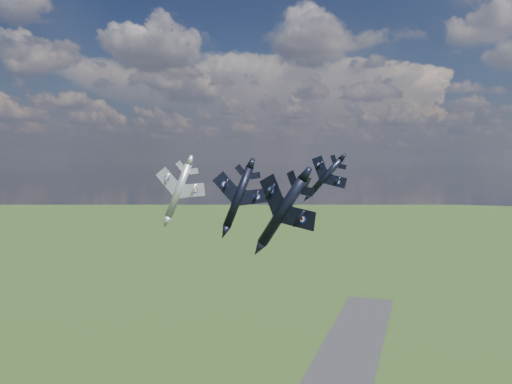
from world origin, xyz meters
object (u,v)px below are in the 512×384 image
(jet_lead_navy, at_px, (238,197))
(jet_left_silver, at_px, (178,191))
(jet_right_navy, at_px, (282,212))
(jet_high_navy, at_px, (325,177))

(jet_lead_navy, height_order, jet_left_silver, jet_left_silver)
(jet_right_navy, relative_size, jet_left_silver, 0.96)
(jet_lead_navy, relative_size, jet_high_navy, 1.10)
(jet_lead_navy, height_order, jet_right_navy, jet_right_navy)
(jet_lead_navy, bearing_deg, jet_right_navy, -76.94)
(jet_lead_navy, bearing_deg, jet_left_silver, 136.88)
(jet_left_silver, bearing_deg, jet_right_navy, -53.40)
(jet_high_navy, bearing_deg, jet_left_silver, -141.14)
(jet_right_navy, xyz_separation_m, jet_left_silver, (-28.53, 25.59, 0.80))
(jet_lead_navy, xyz_separation_m, jet_right_navy, (13.67, -19.74, -0.22))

